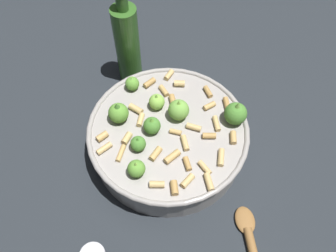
# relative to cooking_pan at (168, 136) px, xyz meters

# --- Properties ---
(ground_plane) EXTENTS (2.40, 2.40, 0.00)m
(ground_plane) POSITION_rel_cooking_pan_xyz_m (0.00, -0.00, -0.04)
(ground_plane) COLOR #23282D
(cooking_pan) EXTENTS (0.31, 0.31, 0.12)m
(cooking_pan) POSITION_rel_cooking_pan_xyz_m (0.00, 0.00, 0.00)
(cooking_pan) COLOR #9E9993
(cooking_pan) RESTS_ON ground
(olive_oil_bottle) EXTENTS (0.05, 0.05, 0.24)m
(olive_oil_bottle) POSITION_rel_cooking_pan_xyz_m (-0.19, 0.12, 0.06)
(olive_oil_bottle) COLOR #336023
(olive_oil_bottle) RESTS_ON ground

